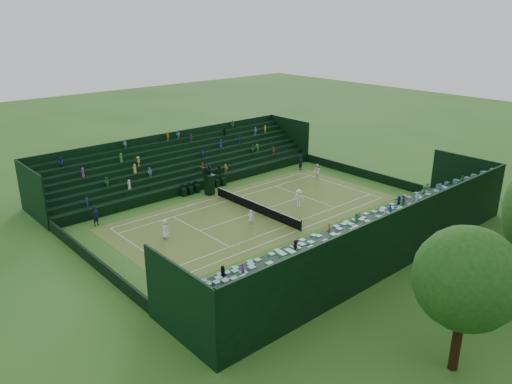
% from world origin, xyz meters
% --- Properties ---
extents(ground, '(160.00, 160.00, 0.00)m').
position_xyz_m(ground, '(0.00, 0.00, 0.00)').
color(ground, '#296720').
rests_on(ground, ground).
extents(court_surface, '(12.97, 26.77, 0.01)m').
position_xyz_m(court_surface, '(0.00, 0.00, 0.01)').
color(court_surface, '#467D29').
rests_on(court_surface, ground).
extents(perimeter_wall_north, '(17.17, 0.20, 1.00)m').
position_xyz_m(perimeter_wall_north, '(0.00, 15.88, 0.50)').
color(perimeter_wall_north, black).
rests_on(perimeter_wall_north, ground).
extents(perimeter_wall_south, '(17.17, 0.20, 1.00)m').
position_xyz_m(perimeter_wall_south, '(0.00, -15.88, 0.50)').
color(perimeter_wall_south, black).
rests_on(perimeter_wall_south, ground).
extents(perimeter_wall_east, '(0.20, 31.77, 1.00)m').
position_xyz_m(perimeter_wall_east, '(8.48, 0.00, 0.50)').
color(perimeter_wall_east, black).
rests_on(perimeter_wall_east, ground).
extents(perimeter_wall_west, '(0.20, 31.77, 1.00)m').
position_xyz_m(perimeter_wall_west, '(-8.48, 0.00, 0.50)').
color(perimeter_wall_west, black).
rests_on(perimeter_wall_west, ground).
extents(north_grandstand, '(6.60, 32.00, 4.90)m').
position_xyz_m(north_grandstand, '(12.66, 0.00, 1.55)').
color(north_grandstand, black).
rests_on(north_grandstand, ground).
extents(south_grandstand, '(6.60, 32.00, 4.90)m').
position_xyz_m(south_grandstand, '(-12.66, 0.00, 1.55)').
color(south_grandstand, black).
rests_on(south_grandstand, ground).
extents(tennis_net, '(11.67, 0.10, 1.06)m').
position_xyz_m(tennis_net, '(0.00, 0.00, 0.53)').
color(tennis_net, black).
rests_on(tennis_net, ground).
extents(umpire_chair, '(1.00, 1.00, 3.14)m').
position_xyz_m(umpire_chair, '(-6.73, -0.37, 1.34)').
color(umpire_chair, black).
rests_on(umpire_chair, ground).
extents(courtside_chairs, '(0.55, 5.51, 1.18)m').
position_xyz_m(courtside_chairs, '(-8.08, -0.12, 0.45)').
color(courtside_chairs, black).
rests_on(courtside_chairs, ground).
extents(player_near_west, '(0.85, 0.59, 1.67)m').
position_xyz_m(player_near_west, '(-0.68, -9.30, 0.84)').
color(player_near_west, silver).
rests_on(player_near_west, ground).
extents(player_near_east, '(0.69, 0.64, 1.58)m').
position_xyz_m(player_near_east, '(2.23, -2.56, 0.79)').
color(player_near_east, white).
rests_on(player_near_east, ground).
extents(player_far_west, '(1.00, 0.89, 1.72)m').
position_xyz_m(player_far_west, '(-2.89, 11.56, 0.86)').
color(player_far_west, white).
rests_on(player_far_west, ground).
extents(player_far_east, '(1.23, 1.21, 1.69)m').
position_xyz_m(player_far_east, '(1.51, 4.12, 0.85)').
color(player_far_east, white).
rests_on(player_far_east, ground).
extents(line_judge_north, '(0.66, 0.77, 1.80)m').
position_xyz_m(line_judge_north, '(-6.40, 12.65, 0.90)').
color(line_judge_north, black).
rests_on(line_judge_north, ground).
extents(line_judge_south, '(0.61, 0.75, 1.77)m').
position_xyz_m(line_judge_south, '(-6.95, -12.44, 0.89)').
color(line_judge_south, black).
rests_on(line_judge_south, ground).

